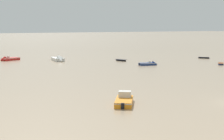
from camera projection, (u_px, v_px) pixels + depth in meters
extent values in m
cube|color=white|center=(58.00, 60.00, 92.01)|extent=(2.96, 5.84, 1.10)
cone|color=white|center=(61.00, 61.00, 89.34)|extent=(2.40, 2.00, 2.21)
cube|color=silver|center=(58.00, 58.00, 91.90)|extent=(3.02, 5.97, 0.12)
cube|color=silver|center=(58.00, 57.00, 91.12)|extent=(0.79, 0.57, 0.61)
cube|color=black|center=(55.00, 58.00, 94.49)|extent=(0.48, 0.39, 0.78)
ellipsoid|color=black|center=(204.00, 58.00, 98.82)|extent=(2.79, 3.30, 0.51)
cube|color=black|center=(204.00, 57.00, 98.80)|extent=(2.62, 3.08, 0.07)
cube|color=black|center=(204.00, 57.00, 98.81)|extent=(0.94, 0.75, 0.05)
cube|color=red|center=(11.00, 59.00, 93.29)|extent=(5.14, 3.61, 0.93)
cone|color=red|center=(3.00, 60.00, 91.36)|extent=(2.08, 2.29, 1.87)
cube|color=silver|center=(10.00, 58.00, 93.20)|extent=(5.25, 3.68, 0.10)
cube|color=silver|center=(8.00, 57.00, 92.63)|extent=(0.62, 0.73, 0.52)
cube|color=black|center=(18.00, 58.00, 95.08)|extent=(0.41, 0.45, 0.66)
cube|color=orange|center=(124.00, 103.00, 41.09)|extent=(4.31, 4.95, 0.92)
cone|color=orange|center=(125.00, 98.00, 43.51)|extent=(2.36, 2.27, 1.85)
cube|color=silver|center=(124.00, 100.00, 41.10)|extent=(4.41, 5.06, 0.10)
cube|color=silver|center=(125.00, 94.00, 42.09)|extent=(1.84, 1.77, 0.72)
cube|color=#384751|center=(125.00, 93.00, 42.64)|extent=(1.29, 1.02, 0.57)
cube|color=black|center=(123.00, 106.00, 38.81)|extent=(0.47, 0.45, 0.66)
ellipsoid|color=navy|center=(221.00, 64.00, 83.24)|extent=(3.48, 3.34, 0.57)
cube|color=brown|center=(221.00, 63.00, 83.21)|extent=(3.26, 3.13, 0.08)
cube|color=brown|center=(221.00, 63.00, 83.23)|extent=(0.92, 0.97, 0.06)
ellipsoid|color=black|center=(121.00, 60.00, 91.64)|extent=(2.13, 3.78, 0.57)
cube|color=black|center=(121.00, 60.00, 91.61)|extent=(2.03, 3.50, 0.08)
cube|color=black|center=(121.00, 60.00, 91.62)|extent=(1.13, 0.51, 0.06)
cube|color=navy|center=(147.00, 64.00, 81.71)|extent=(4.12, 2.47, 0.76)
cone|color=navy|center=(155.00, 64.00, 82.26)|extent=(1.53, 1.76, 1.52)
cube|color=silver|center=(147.00, 63.00, 81.69)|extent=(4.21, 2.52, 0.08)
cube|color=silver|center=(150.00, 62.00, 81.80)|extent=(0.45, 0.57, 0.42)
cube|color=black|center=(140.00, 64.00, 81.19)|extent=(0.30, 0.35, 0.54)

